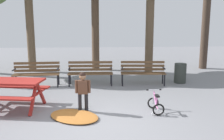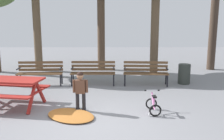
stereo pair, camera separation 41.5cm
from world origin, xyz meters
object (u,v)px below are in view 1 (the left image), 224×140
Objects in this scene: park_bench_far_left at (37,72)px; park_bench_right at (143,71)px; picnic_table at (8,87)px; child_standing at (83,89)px; kids_bicycle at (156,104)px; park_bench_left at (90,71)px; trash_bin at (180,73)px.

park_bench_right is (3.81, -0.04, 0.00)m from park_bench_far_left.
park_bench_right is (4.01, 2.35, -0.08)m from picnic_table.
park_bench_right is at bearing -0.56° from park_bench_far_left.
child_standing is at bearing -127.03° from park_bench_right.
kids_bicycle is (-0.22, -2.87, -0.31)m from park_bench_right.
park_bench_left is 1.91m from park_bench_right.
park_bench_far_left is 4.64m from kids_bicycle.
park_bench_far_left is 1.91m from park_bench_left.
kids_bicycle is at bearing -7.88° from picnic_table.
park_bench_left is at bearing -178.64° from trash_bin.
child_standing is 1.39× the size of trash_bin.
child_standing is (-2.05, -2.71, 0.09)m from park_bench_right.
park_bench_far_left is at bearing -178.71° from park_bench_left.
kids_bicycle is at bearing -118.82° from trash_bin.
child_standing is at bearing -10.51° from picnic_table.
park_bench_left reaches higher than kids_bicycle.
park_bench_left reaches higher than trash_bin.
park_bench_left is 2.84× the size of kids_bicycle.
park_bench_right is (1.91, -0.08, 0.00)m from park_bench_left.
park_bench_right reaches higher than picnic_table.
park_bench_left is at bearing 177.60° from park_bench_right.
park_bench_far_left is 5.27m from trash_bin.
picnic_table is 1.96× the size of child_standing.
park_bench_far_left and park_bench_right have the same top height.
picnic_table is 1.23× the size of park_bench_right.
park_bench_far_left is 1.01× the size of park_bench_left.
picnic_table reaches higher than trash_bin.
child_standing reaches higher than kids_bicycle.
park_bench_right is at bearing -2.40° from park_bench_left.
trash_bin is at bearing 1.33° from park_bench_far_left.
trash_bin is (1.67, 3.03, 0.17)m from kids_bicycle.
trash_bin is (5.26, 0.12, -0.14)m from park_bench_far_left.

